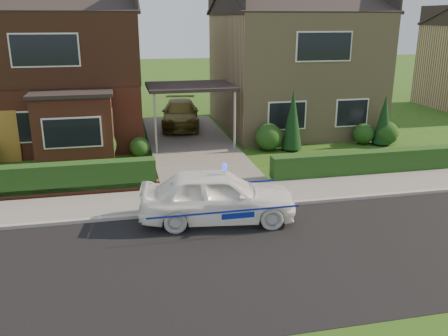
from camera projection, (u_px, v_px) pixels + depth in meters
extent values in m
plane|color=#264D14|center=(259.00, 258.00, 11.57)|extent=(120.00, 120.00, 0.00)
cube|color=black|center=(259.00, 258.00, 11.57)|extent=(60.00, 6.00, 0.02)
cube|color=#9E9993|center=(230.00, 209.00, 14.40)|extent=(60.00, 0.16, 0.12)
cube|color=slate|center=(223.00, 197.00, 15.38)|extent=(60.00, 2.00, 0.10)
cube|color=#666059|center=(191.00, 144.00, 21.80)|extent=(3.80, 12.00, 0.12)
cube|color=brown|center=(60.00, 77.00, 22.55)|extent=(7.20, 8.00, 5.80)
cube|color=white|center=(12.00, 128.00, 18.94)|extent=(1.80, 0.08, 1.30)
cube|color=white|center=(94.00, 124.00, 19.59)|extent=(1.60, 0.08, 1.30)
cube|color=white|center=(45.00, 50.00, 18.36)|extent=(2.60, 0.08, 1.30)
cube|color=black|center=(57.00, 46.00, 22.11)|extent=(7.26, 8.06, 2.90)
cube|color=brown|center=(74.00, 130.00, 18.82)|extent=(3.00, 1.40, 2.70)
cube|color=black|center=(71.00, 94.00, 18.39)|extent=(3.20, 1.60, 0.14)
cube|color=tan|center=(291.00, 72.00, 24.92)|extent=(7.20, 8.00, 5.80)
cube|color=white|center=(287.00, 116.00, 21.30)|extent=(1.80, 0.08, 1.30)
cube|color=white|center=(352.00, 113.00, 21.95)|extent=(1.60, 0.08, 1.30)
cube|color=white|center=(324.00, 46.00, 20.72)|extent=(2.60, 0.08, 1.30)
cube|color=black|center=(190.00, 86.00, 21.00)|extent=(3.80, 3.00, 0.14)
cylinder|color=gray|center=(155.00, 124.00, 19.76)|extent=(0.10, 0.10, 2.70)
cylinder|color=gray|center=(235.00, 121.00, 20.45)|extent=(0.10, 0.10, 2.70)
cube|color=brown|center=(40.00, 194.00, 15.27)|extent=(7.70, 0.25, 0.36)
cube|color=#123B15|center=(41.00, 197.00, 15.47)|extent=(7.50, 0.55, 0.90)
cube|color=#123B15|center=(367.00, 174.00, 17.74)|extent=(7.50, 0.55, 0.80)
sphere|color=#123B15|center=(100.00, 145.00, 19.22)|extent=(1.32, 1.32, 1.32)
sphere|color=#123B15|center=(140.00, 147.00, 19.90)|extent=(0.84, 0.84, 0.84)
sphere|color=#123B15|center=(269.00, 137.00, 20.80)|extent=(1.20, 1.20, 1.20)
sphere|color=#123B15|center=(363.00, 134.00, 21.86)|extent=(0.96, 0.96, 0.96)
sphere|color=#123B15|center=(386.00, 133.00, 21.77)|extent=(1.08, 1.08, 1.08)
cone|color=black|center=(292.00, 121.00, 20.60)|extent=(0.90, 0.90, 2.60)
cone|color=black|center=(384.00, 121.00, 21.56)|extent=(0.90, 0.90, 2.20)
imported|color=white|center=(218.00, 196.00, 13.47)|extent=(2.35, 4.63, 1.51)
sphere|color=#193FF2|center=(225.00, 168.00, 13.27)|extent=(0.17, 0.17, 0.17)
cube|color=navy|center=(224.00, 210.00, 12.66)|extent=(4.08, 0.02, 0.05)
cube|color=navy|center=(212.00, 188.00, 14.33)|extent=(4.08, 0.01, 0.05)
ellipsoid|color=black|center=(174.00, 191.00, 13.04)|extent=(0.22, 0.17, 0.21)
sphere|color=white|center=(175.00, 192.00, 12.99)|extent=(0.11, 0.11, 0.11)
sphere|color=black|center=(175.00, 186.00, 12.98)|extent=(0.13, 0.13, 0.13)
cone|color=black|center=(173.00, 184.00, 12.96)|extent=(0.04, 0.04, 0.05)
cone|color=black|center=(176.00, 184.00, 12.98)|extent=(0.04, 0.04, 0.05)
imported|color=brown|center=(180.00, 114.00, 24.83)|extent=(2.46, 4.82, 1.34)
imported|color=gray|center=(47.00, 156.00, 18.61)|extent=(0.52, 0.44, 0.83)
imported|color=gray|center=(74.00, 175.00, 16.46)|extent=(0.59, 0.59, 0.77)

